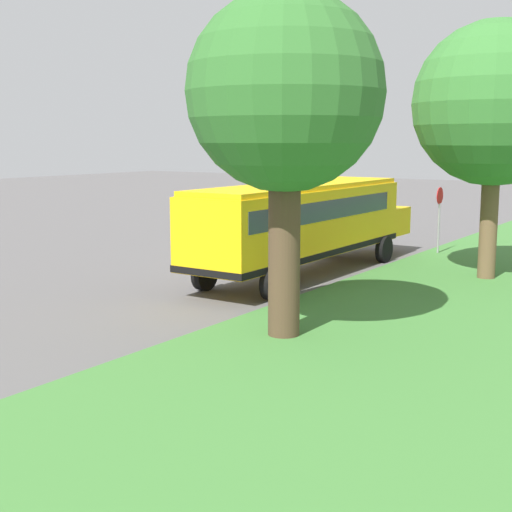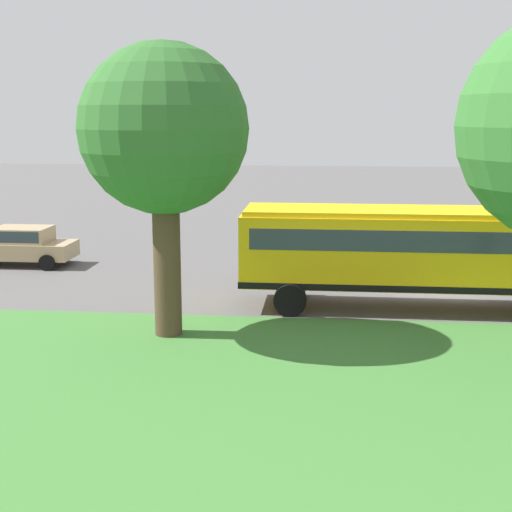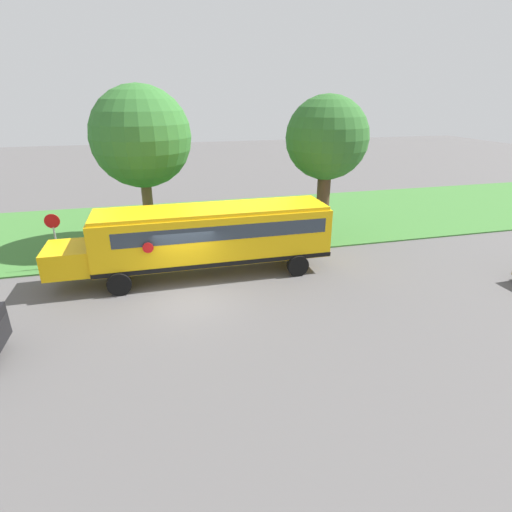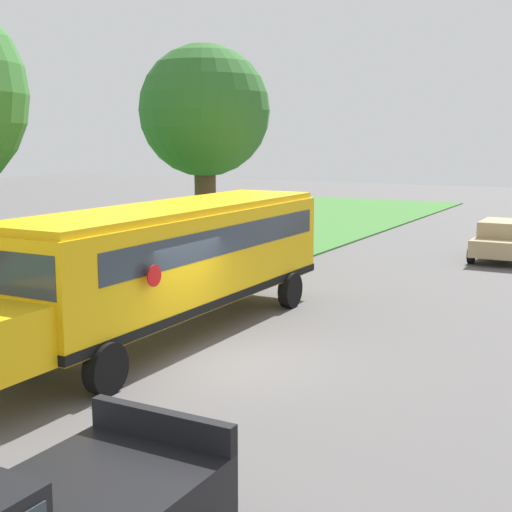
{
  "view_description": "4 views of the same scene",
  "coord_description": "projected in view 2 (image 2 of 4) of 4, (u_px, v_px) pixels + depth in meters",
  "views": [
    {
      "loc": [
        -14.44,
        22.16,
        4.59
      ],
      "look_at": [
        -2.27,
        4.06,
        1.05
      ],
      "focal_mm": 50.0,
      "sensor_mm": 36.0,
      "label": 1
    },
    {
      "loc": [
        -24.44,
        4.04,
        6.05
      ],
      "look_at": [
        -2.4,
        6.24,
        1.61
      ],
      "focal_mm": 50.0,
      "sensor_mm": 36.0,
      "label": 2
    },
    {
      "loc": [
        14.88,
        -0.98,
        7.78
      ],
      "look_at": [
        -0.87,
        3.05,
        1.24
      ],
      "focal_mm": 28.0,
      "sensor_mm": 36.0,
      "label": 3
    },
    {
      "loc": [
        7.51,
        -12.65,
        4.74
      ],
      "look_at": [
        -1.57,
        4.03,
        1.59
      ],
      "focal_mm": 50.0,
      "sensor_mm": 36.0,
      "label": 4
    }
  ],
  "objects": [
    {
      "name": "ground_plane",
      "position": [
        442.0,
        292.0,
        24.64
      ],
      "size": [
        120.0,
        120.0,
        0.0
      ],
      "primitive_type": "plane",
      "color": "#565454"
    },
    {
      "name": "car_tan_nearest",
      "position": [
        21.0,
        244.0,
        28.79
      ],
      "size": [
        2.02,
        4.4,
        1.56
      ],
      "color": "tan",
      "rests_on": "ground"
    },
    {
      "name": "school_bus",
      "position": [
        420.0,
        249.0,
        22.14
      ],
      "size": [
        2.85,
        12.42,
        3.16
      ],
      "color": "yellow",
      "rests_on": "ground"
    },
    {
      "name": "oak_tree_roadside_mid",
      "position": [
        168.0,
        132.0,
        18.62
      ],
      "size": [
        4.49,
        4.49,
        7.91
      ],
      "color": "#4C3826",
      "rests_on": "ground"
    }
  ]
}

